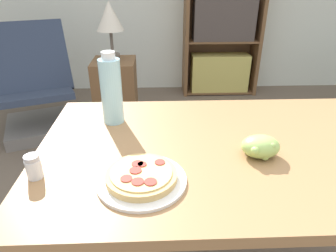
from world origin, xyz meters
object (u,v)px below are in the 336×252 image
(bookshelf, at_px, (223,17))
(drink_bottle, at_px, (111,90))
(salt_shaker, at_px, (34,167))
(lounge_chair_near, at_px, (37,99))
(pizza_on_plate, at_px, (141,177))
(side_table, at_px, (116,97))
(table_lamp, at_px, (110,19))
(grape_bunch, at_px, (260,146))

(bookshelf, bearing_deg, drink_bottle, -111.51)
(drink_bottle, height_order, salt_shaker, drink_bottle)
(lounge_chair_near, bearing_deg, salt_shaker, -88.42)
(pizza_on_plate, relative_size, bookshelf, 0.14)
(salt_shaker, distance_m, lounge_chair_near, 1.91)
(side_table, bearing_deg, table_lamp, 0.00)
(bookshelf, distance_m, side_table, 1.47)
(salt_shaker, relative_size, table_lamp, 0.16)
(pizza_on_plate, height_order, drink_bottle, drink_bottle)
(drink_bottle, relative_size, table_lamp, 0.61)
(grape_bunch, bearing_deg, salt_shaker, -172.84)
(pizza_on_plate, relative_size, table_lamp, 0.56)
(salt_shaker, distance_m, table_lamp, 1.68)
(bookshelf, bearing_deg, side_table, -139.59)
(grape_bunch, distance_m, bookshelf, 2.52)
(drink_bottle, relative_size, lounge_chair_near, 0.29)
(bookshelf, bearing_deg, table_lamp, -139.59)
(grape_bunch, height_order, bookshelf, bookshelf)
(salt_shaker, xyz_separation_m, bookshelf, (1.06, 2.57, 0.04))
(table_lamp, bearing_deg, lounge_chair_near, 176.43)
(lounge_chair_near, xyz_separation_m, bookshelf, (1.74, 0.85, 0.54))
(salt_shaker, bearing_deg, grape_bunch, 7.16)
(drink_bottle, distance_m, side_table, 1.45)
(drink_bottle, xyz_separation_m, lounge_chair_near, (-0.86, 1.37, -0.59))
(salt_shaker, relative_size, lounge_chair_near, 0.08)
(salt_shaker, bearing_deg, lounge_chair_near, 111.68)
(pizza_on_plate, relative_size, lounge_chair_near, 0.27)
(pizza_on_plate, distance_m, salt_shaker, 0.30)
(salt_shaker, bearing_deg, pizza_on_plate, -6.26)
(grape_bunch, xyz_separation_m, bookshelf, (0.39, 2.49, 0.04))
(pizza_on_plate, relative_size, side_table, 0.40)
(pizza_on_plate, distance_m, drink_bottle, 0.41)
(lounge_chair_near, relative_size, side_table, 1.49)
(grape_bunch, height_order, salt_shaker, salt_shaker)
(bookshelf, bearing_deg, salt_shaker, -112.34)
(pizza_on_plate, distance_m, lounge_chair_near, 2.06)
(drink_bottle, height_order, lounge_chair_near, drink_bottle)
(salt_shaker, bearing_deg, table_lamp, 89.90)
(grape_bunch, distance_m, lounge_chair_near, 2.17)
(drink_bottle, xyz_separation_m, salt_shaker, (-0.18, -0.34, -0.09))
(pizza_on_plate, distance_m, table_lamp, 1.74)
(drink_bottle, bearing_deg, pizza_on_plate, -72.25)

